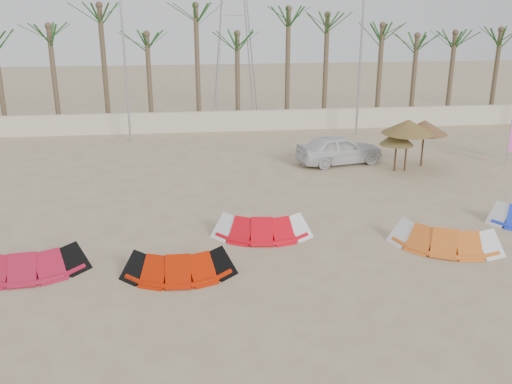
{
  "coord_description": "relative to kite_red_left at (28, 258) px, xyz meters",
  "views": [
    {
      "loc": [
        -2.37,
        -14.23,
        8.35
      ],
      "look_at": [
        0.0,
        6.0,
        1.3
      ],
      "focal_mm": 40.0,
      "sensor_mm": 36.0,
      "label": 1
    }
  ],
  "objects": [
    {
      "name": "kite_red_right",
      "position": [
        7.75,
        2.03,
        -0.0
      ],
      "size": [
        3.59,
        1.88,
        0.9
      ],
      "color": "red",
      "rests_on": "ground"
    },
    {
      "name": "parasol_right",
      "position": [
        17.07,
        9.85,
        1.63
      ],
      "size": [
        2.35,
        2.35,
        2.4
      ],
      "color": "#4C331E",
      "rests_on": "ground"
    },
    {
      "name": "ground",
      "position": [
        7.69,
        -3.0,
        -0.42
      ],
      "size": [
        120.0,
        120.0,
        0.0
      ],
      "primitive_type": "plane",
      "color": "tan",
      "rests_on": "ground"
    },
    {
      "name": "parasol_left",
      "position": [
        15.93,
        9.13,
        1.83
      ],
      "size": [
        2.61,
        2.61,
        2.61
      ],
      "color": "#4C331E",
      "rests_on": "ground"
    },
    {
      "name": "pylon",
      "position": [
        8.69,
        25.0,
        -0.42
      ],
      "size": [
        3.0,
        3.0,
        14.0
      ],
      "primitive_type": null,
      "color": "#A5A8AD",
      "rests_on": "ground"
    },
    {
      "name": "palm_line",
      "position": [
        8.35,
        20.5,
        6.02
      ],
      "size": [
        52.0,
        4.0,
        7.7
      ],
      "color": "brown",
      "rests_on": "ground"
    },
    {
      "name": "boundary_wall",
      "position": [
        7.69,
        19.0,
        0.23
      ],
      "size": [
        60.0,
        0.3,
        1.3
      ],
      "primitive_type": "cube",
      "color": "beige",
      "rests_on": "ground"
    },
    {
      "name": "kite_red_left",
      "position": [
        0.0,
        0.0,
        0.0
      ],
      "size": [
        3.77,
        1.83,
        0.9
      ],
      "color": "#A3142D",
      "rests_on": "ground"
    },
    {
      "name": "car",
      "position": [
        12.97,
        10.78,
        0.34
      ],
      "size": [
        4.76,
        2.67,
        1.53
      ],
      "primitive_type": "imported",
      "rotation": [
        0.0,
        0.0,
        1.77
      ],
      "color": "silver",
      "rests_on": "ground"
    },
    {
      "name": "kite_red_mid",
      "position": [
        4.78,
        -0.73,
        -0.0
      ],
      "size": [
        3.42,
        1.57,
        0.9
      ],
      "color": "#B31901",
      "rests_on": "ground"
    },
    {
      "name": "parasol_mid",
      "position": [
        15.4,
        9.14,
        1.28
      ],
      "size": [
        1.69,
        1.69,
        2.06
      ],
      "color": "#4C331E",
      "rests_on": "ground"
    },
    {
      "name": "kite_orange",
      "position": [
        13.94,
        0.32,
        -0.0
      ],
      "size": [
        4.09,
        2.88,
        0.9
      ],
      "color": "orange",
      "rests_on": "ground"
    },
    {
      "name": "lamp_c",
      "position": [
        15.72,
        17.0,
        5.35
      ],
      "size": [
        1.25,
        0.14,
        11.0
      ],
      "color": "#A5A8AD",
      "rests_on": "ground"
    },
    {
      "name": "lamp_b",
      "position": [
        1.72,
        17.0,
        5.35
      ],
      "size": [
        1.25,
        0.14,
        11.0
      ],
      "color": "#A5A8AD",
      "rests_on": "ground"
    }
  ]
}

